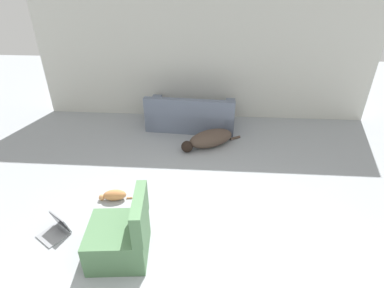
{
  "coord_description": "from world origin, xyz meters",
  "views": [
    {
      "loc": [
        0.2,
        -1.94,
        2.96
      ],
      "look_at": [
        -0.09,
        2.28,
        0.53
      ],
      "focal_mm": 28.0,
      "sensor_mm": 36.0,
      "label": 1
    }
  ],
  "objects_px": {
    "laptop_open": "(57,228)",
    "cat": "(114,195)",
    "couch": "(191,116)",
    "dog": "(209,139)",
    "side_chair": "(121,237)"
  },
  "relations": [
    {
      "from": "dog",
      "to": "laptop_open",
      "type": "bearing_deg",
      "value": 20.08
    },
    {
      "from": "couch",
      "to": "laptop_open",
      "type": "xyz_separation_m",
      "value": [
        -1.52,
        -3.22,
        -0.17
      ]
    },
    {
      "from": "cat",
      "to": "laptop_open",
      "type": "xyz_separation_m",
      "value": [
        -0.54,
        -0.7,
        0.01
      ]
    },
    {
      "from": "dog",
      "to": "laptop_open",
      "type": "relative_size",
      "value": 2.66
    },
    {
      "from": "laptop_open",
      "to": "cat",
      "type": "bearing_deg",
      "value": 84.96
    },
    {
      "from": "side_chair",
      "to": "laptop_open",
      "type": "bearing_deg",
      "value": -111.38
    },
    {
      "from": "couch",
      "to": "dog",
      "type": "bearing_deg",
      "value": 120.36
    },
    {
      "from": "dog",
      "to": "laptop_open",
      "type": "height_order",
      "value": "dog"
    },
    {
      "from": "dog",
      "to": "laptop_open",
      "type": "xyz_separation_m",
      "value": [
        -1.93,
        -2.4,
        -0.07
      ]
    },
    {
      "from": "dog",
      "to": "side_chair",
      "type": "height_order",
      "value": "side_chair"
    },
    {
      "from": "couch",
      "to": "cat",
      "type": "xyz_separation_m",
      "value": [
        -0.97,
        -2.52,
        -0.18
      ]
    },
    {
      "from": "cat",
      "to": "laptop_open",
      "type": "relative_size",
      "value": 1.1
    },
    {
      "from": "couch",
      "to": "side_chair",
      "type": "relative_size",
      "value": 2.24
    },
    {
      "from": "couch",
      "to": "cat",
      "type": "bearing_deg",
      "value": 72.45
    },
    {
      "from": "cat",
      "to": "laptop_open",
      "type": "distance_m",
      "value": 0.89
    }
  ]
}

